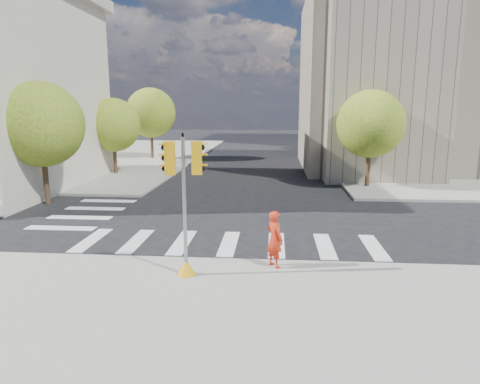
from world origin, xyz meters
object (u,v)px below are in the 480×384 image
(lamp_far, at_px, (338,112))
(traffic_signal, at_px, (185,217))
(photographer, at_px, (275,239))
(lamp_near, at_px, (366,114))

(lamp_far, xyz_separation_m, traffic_signal, (-9.01, -33.51, -2.65))
(lamp_far, bearing_deg, photographer, -101.08)
(lamp_near, height_order, photographer, lamp_near)
(lamp_near, xyz_separation_m, traffic_signal, (-9.01, -19.51, -2.65))
(lamp_far, bearing_deg, lamp_near, -90.00)
(lamp_far, relative_size, photographer, 4.49)
(lamp_near, relative_size, photographer, 4.49)
(lamp_far, relative_size, traffic_signal, 1.92)
(traffic_signal, bearing_deg, lamp_far, 66.77)
(photographer, bearing_deg, lamp_near, -59.43)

